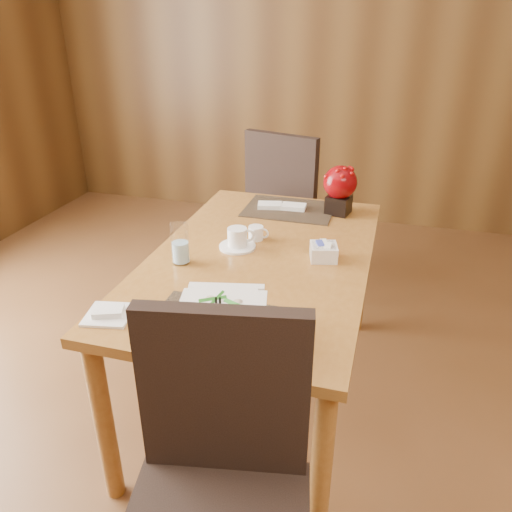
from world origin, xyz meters
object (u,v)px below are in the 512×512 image
(creamer_jug, at_px, (256,233))
(sugar_caddy, at_px, (324,252))
(berry_decor, at_px, (340,187))
(bread_plate, at_px, (109,315))
(water_glass, at_px, (180,244))
(far_chair, at_px, (290,203))
(near_chair, at_px, (219,482))
(soup_setting, at_px, (223,321))
(dining_table, at_px, (261,275))
(coffee_cup, at_px, (237,239))

(creamer_jug, relative_size, sugar_caddy, 0.81)
(berry_decor, height_order, bread_plate, berry_decor)
(water_glass, bearing_deg, far_chair, 81.49)
(bread_plate, relative_size, near_chair, 0.14)
(soup_setting, bearing_deg, bread_plate, 166.85)
(soup_setting, relative_size, berry_decor, 1.41)
(soup_setting, relative_size, far_chair, 0.33)
(dining_table, distance_m, soup_setting, 0.62)
(coffee_cup, distance_m, water_glass, 0.27)
(creamer_jug, distance_m, far_chair, 0.95)
(dining_table, distance_m, berry_decor, 0.67)
(soup_setting, relative_size, bread_plate, 2.33)
(dining_table, relative_size, near_chair, 1.46)
(far_chair, bearing_deg, creamer_jug, 108.69)
(creamer_jug, height_order, bread_plate, creamer_jug)
(near_chair, bearing_deg, dining_table, 88.56)
(berry_decor, bearing_deg, near_chair, -93.35)
(near_chair, height_order, far_chair, far_chair)
(sugar_caddy, bearing_deg, creamer_jug, 160.50)
(soup_setting, xyz_separation_m, berry_decor, (0.21, 1.17, 0.08))
(coffee_cup, distance_m, far_chair, 1.06)
(sugar_caddy, bearing_deg, dining_table, -172.80)
(coffee_cup, bearing_deg, water_glass, -131.56)
(dining_table, height_order, water_glass, water_glass)
(sugar_caddy, distance_m, berry_decor, 0.55)
(coffee_cup, height_order, sugar_caddy, coffee_cup)
(sugar_caddy, bearing_deg, berry_decor, 91.05)
(soup_setting, xyz_separation_m, coffee_cup, (-0.16, 0.64, -0.02))
(water_glass, height_order, near_chair, near_chair)
(water_glass, distance_m, bread_plate, 0.45)
(dining_table, distance_m, near_chair, 1.00)
(berry_decor, xyz_separation_m, near_chair, (-0.09, -1.56, -0.31))
(sugar_caddy, bearing_deg, far_chair, 109.38)
(soup_setting, bearing_deg, sugar_caddy, 58.36)
(dining_table, bearing_deg, sugar_caddy, 7.20)
(creamer_jug, bearing_deg, water_glass, -125.92)
(dining_table, relative_size, creamer_jug, 17.36)
(berry_decor, xyz_separation_m, bread_plate, (-0.62, -1.16, -0.13))
(creamer_jug, distance_m, bread_plate, 0.80)
(soup_setting, bearing_deg, berry_decor, 67.37)
(dining_table, xyz_separation_m, coffee_cup, (-0.12, 0.04, 0.14))
(water_glass, distance_m, creamer_jug, 0.39)
(bread_plate, height_order, near_chair, near_chair)
(near_chair, bearing_deg, berry_decor, 76.08)
(near_chair, bearing_deg, bread_plate, 132.87)
(near_chair, bearing_deg, sugar_caddy, 73.77)
(creamer_jug, xyz_separation_m, sugar_caddy, (0.32, -0.11, 0.00))
(bread_plate, xyz_separation_m, near_chair, (0.53, -0.39, -0.18))
(water_glass, height_order, bread_plate, water_glass)
(water_glass, height_order, sugar_caddy, water_glass)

